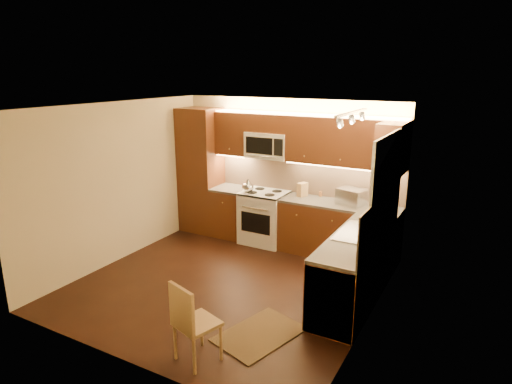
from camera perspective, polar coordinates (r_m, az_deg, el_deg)
The scene contains 37 objects.
floor at distance 6.48m, azimuth -3.58°, elevation -11.69°, with size 4.00×4.00×0.01m, color black.
ceiling at distance 5.79m, azimuth -4.00°, elevation 10.92°, with size 4.00×4.00×0.01m, color beige.
wall_back at distance 7.72m, azimuth 4.23°, elevation 2.64°, with size 4.00×0.01×2.50m, color beige.
wall_front at distance 4.56m, azimuth -17.52°, elevation -7.21°, with size 4.00×0.01×2.50m, color beige.
wall_left at distance 7.26m, azimuth -17.21°, elevation 1.16°, with size 0.01×4.00×2.50m, color beige.
wall_right at distance 5.26m, azimuth 14.95°, elevation -3.97°, with size 0.01×4.00×2.50m, color beige.
pantry at distance 8.31m, azimuth -7.07°, elevation 2.76°, with size 0.70×0.60×2.30m, color #4D2710.
base_cab_back_left at distance 8.14m, azimuth -3.12°, elevation -2.66°, with size 0.62×0.60×0.86m, color #4D2710.
counter_back_left at distance 8.01m, azimuth -3.17°, elevation 0.40°, with size 0.62×0.60×0.04m, color #3D3A37.
base_cab_back_right at distance 7.32m, azimuth 10.54°, elevation -5.00°, with size 1.92×0.60×0.86m, color #4D2710.
counter_back_right at distance 7.18m, azimuth 10.71°, elevation -1.63°, with size 1.92×0.60×0.04m, color #3D3A37.
base_cab_right at distance 6.00m, azimuth 12.56°, elevation -9.83°, with size 0.60×2.00×0.86m, color #4D2710.
counter_right at distance 5.82m, azimuth 12.81°, elevation -5.81°, with size 0.60×2.00×0.04m, color #3D3A37.
dishwasher at distance 5.40m, azimuth 10.37°, elevation -12.70°, with size 0.58×0.60×0.84m, color silver.
backsplash_back at distance 7.59m, azimuth 6.59°, elevation 1.96°, with size 3.30×0.02×0.60m, color tan.
backsplash_right at distance 5.65m, azimuth 15.83°, elevation -3.23°, with size 0.02×2.00×0.60m, color tan.
upper_cab_back_left at distance 7.92m, azimuth -2.80°, elevation 7.58°, with size 0.62×0.35×0.75m, color #4D2710.
upper_cab_back_right at distance 7.08m, azimuth 11.43°, elevation 6.36°, with size 1.92×0.35×0.75m, color #4D2710.
upper_cab_bridge at distance 7.56m, azimuth 1.70°, elevation 8.89°, with size 0.76×0.35×0.31m, color #4D2710.
upper_cab_right_corner at distance 6.48m, azimuth 16.92°, elevation 5.19°, with size 0.35×0.50×0.75m, color #4D2710.
stove at distance 7.78m, azimuth 1.10°, elevation -3.27°, with size 0.76×0.65×0.92m, color silver, non-canonical shape.
microwave at distance 7.59m, azimuth 1.63°, elevation 6.07°, with size 0.76×0.38×0.44m, color silver, non-canonical shape.
window_frame at distance 5.69m, azimuth 16.42°, elevation 1.04°, with size 0.03×1.44×1.24m, color silver.
window_blinds at distance 5.69m, azimuth 16.23°, elevation 1.06°, with size 0.02×1.36×1.16m, color silver.
sink at distance 5.93m, azimuth 13.28°, elevation -4.48°, with size 0.52×0.86×0.15m, color silver, non-canonical shape.
faucet at distance 5.86m, azimuth 15.02°, elevation -4.05°, with size 0.20×0.04×0.30m, color silver, non-canonical shape.
track_light_bar at distance 5.51m, azimuth 12.28°, elevation 9.96°, with size 0.04×1.20×0.03m, color silver.
kettle at distance 7.60m, azimuth -1.08°, elevation 0.83°, with size 0.20×0.20×0.24m, color silver, non-canonical shape.
toaster_oven at distance 7.15m, azimuth 12.21°, elevation -0.57°, with size 0.42×0.31×0.25m, color silver.
knife_block at distance 7.47m, azimuth 5.99°, elevation 0.31°, with size 0.11×0.17×0.23m, color #9D7847.
spice_jar_a at distance 7.61m, azimuth 6.36°, elevation 0.00°, with size 0.04×0.04×0.08m, color silver.
spice_jar_b at distance 7.51m, azimuth 5.62°, elevation -0.12°, with size 0.04×0.04×0.10m, color brown.
spice_jar_c at distance 7.62m, azimuth 6.20°, elevation 0.07°, with size 0.05×0.05×0.10m, color silver.
spice_jar_d at distance 7.51m, azimuth 8.31°, elevation -0.25°, with size 0.05×0.05×0.09m, color brown.
soap_bottle at distance 6.51m, azimuth 15.88°, elevation -2.71°, with size 0.08×0.08×0.18m, color silver.
rug at distance 5.37m, azimuth 0.47°, elevation -17.82°, with size 0.66×0.99×0.01m, color black.
dining_chair at distance 4.79m, azimuth -7.58°, elevation -16.18°, with size 0.40×0.40×0.90m, color #9D7847, non-canonical shape.
Camera 1 is at (3.13, -4.85, 2.94)m, focal length 31.06 mm.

